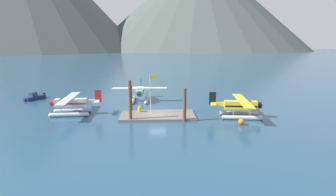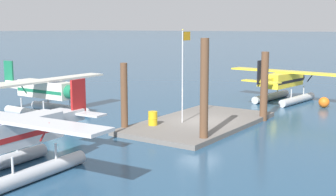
{
  "view_description": "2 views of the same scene",
  "coord_description": "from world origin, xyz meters",
  "views": [
    {
      "loc": [
        -0.08,
        -39.86,
        10.77
      ],
      "look_at": [
        1.74,
        3.81,
        2.06
      ],
      "focal_mm": 28.79,
      "sensor_mm": 36.0,
      "label": 1
    },
    {
      "loc": [
        -25.41,
        -14.74,
        6.45
      ],
      "look_at": [
        -0.25,
        2.36,
        1.65
      ],
      "focal_mm": 48.27,
      "sensor_mm": 36.0,
      "label": 2
    }
  ],
  "objects": [
    {
      "name": "seaplane_yellow_stbd_aft",
      "position": [
        12.36,
        -1.3,
        1.58
      ],
      "size": [
        7.95,
        10.49,
        3.84
      ],
      "color": "#B7BABF",
      "rests_on": "ground"
    },
    {
      "name": "ground_plane",
      "position": [
        0.0,
        0.0,
        0.0
      ],
      "size": [
        1200.0,
        1200.0,
        0.0
      ],
      "primitive_type": "plane",
      "color": "navy"
    },
    {
      "name": "boat_navy_open_west",
      "position": [
        -24.49,
        13.57,
        0.49
      ],
      "size": [
        3.21,
        4.5,
        1.5
      ],
      "color": "navy",
      "rests_on": "ground"
    },
    {
      "name": "seaplane_silver_port_fwd",
      "position": [
        -13.45,
        1.49,
        1.58
      ],
      "size": [
        7.98,
        10.47,
        3.84
      ],
      "color": "#B7BABF",
      "rests_on": "ground"
    },
    {
      "name": "dock_platform",
      "position": [
        0.0,
        0.0,
        0.15
      ],
      "size": [
        11.27,
        6.03,
        0.3
      ],
      "primitive_type": "cube",
      "color": "#66605B",
      "rests_on": "ground"
    },
    {
      "name": "fuel_drum",
      "position": [
        -2.85,
        1.75,
        0.74
      ],
      "size": [
        0.62,
        0.62,
        0.88
      ],
      "color": "gold",
      "rests_on": "dock_platform"
    },
    {
      "name": "seaplane_cream_bow_left",
      "position": [
        -3.35,
        11.11,
        1.58
      ],
      "size": [
        10.4,
        7.98,
        3.84
      ],
      "color": "#B7BABF",
      "rests_on": "ground"
    },
    {
      "name": "mooring_buoy",
      "position": [
        11.39,
        -4.98,
        0.43
      ],
      "size": [
        0.85,
        0.85,
        0.85
      ],
      "primitive_type": "sphere",
      "color": "orange",
      "rests_on": "ground"
    },
    {
      "name": "flagpole",
      "position": [
        -0.98,
        0.66,
        4.05
      ],
      "size": [
        0.95,
        0.1,
        6.02
      ],
      "color": "silver",
      "rests_on": "dock_platform"
    },
    {
      "name": "piling_near_right",
      "position": [
        3.79,
        -2.91,
        2.39
      ],
      "size": [
        0.51,
        0.51,
        4.78
      ],
      "primitive_type": "cylinder",
      "color": "brown",
      "rests_on": "ground"
    },
    {
      "name": "mountain_ridge_west_peak",
      "position": [
        77.36,
        475.09,
        86.72
      ],
      "size": [
        391.94,
        391.94,
        173.43
      ],
      "color": "#424C47",
      "rests_on": "ground"
    },
    {
      "name": "piling_far_left",
      "position": [
        -4.28,
        2.88,
        2.14
      ],
      "size": [
        0.43,
        0.43,
        4.29
      ],
      "primitive_type": "cylinder",
      "color": "brown",
      "rests_on": "ground"
    },
    {
      "name": "piling_near_left",
      "position": [
        -3.88,
        -2.53,
        2.93
      ],
      "size": [
        0.47,
        0.47,
        5.86
      ],
      "primitive_type": "cylinder",
      "color": "brown",
      "rests_on": "ground"
    }
  ]
}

